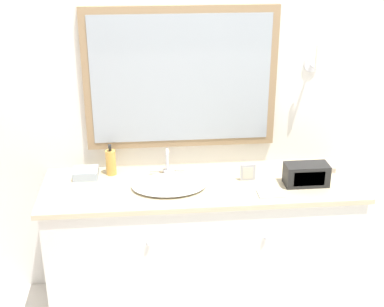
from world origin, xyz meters
name	(u,v)px	position (x,y,z in m)	size (l,w,h in m)	color
wall_back	(196,103)	(0.00, 0.63, 1.28)	(8.00, 0.18, 2.55)	white
vanity_counter	(201,245)	(0.00, 0.31, 0.44)	(1.92, 0.61, 0.88)	silver
sink_basin	(169,184)	(-0.20, 0.28, 0.90)	(0.44, 0.37, 0.18)	white
soap_bottle	(111,162)	(-0.55, 0.49, 0.96)	(0.06, 0.06, 0.20)	gold
appliance_box	(306,175)	(0.62, 0.23, 0.94)	(0.26, 0.13, 0.13)	black
picture_frame	(248,173)	(0.28, 0.32, 0.93)	(0.09, 0.01, 0.10)	#B2B2B7
hand_towel_near_sink	(320,167)	(0.77, 0.44, 0.89)	(0.16, 0.13, 0.03)	#B7A899
hand_towel_far_corner	(86,173)	(-0.70, 0.46, 0.90)	(0.15, 0.13, 0.05)	#A8B7C6
metal_tray	(271,193)	(0.38, 0.13, 0.88)	(0.15, 0.11, 0.01)	silver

